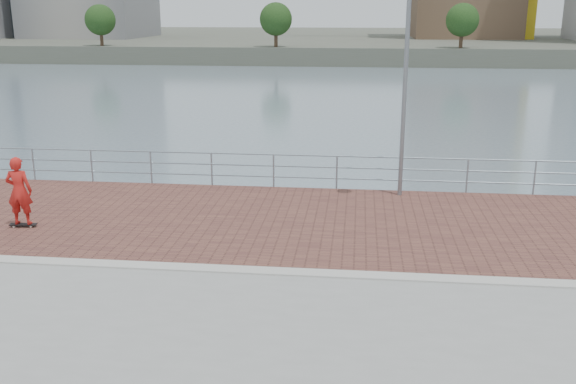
# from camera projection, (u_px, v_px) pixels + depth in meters

# --- Properties ---
(water) EXTENTS (400.00, 400.00, 0.00)m
(water) POSITION_uv_depth(u_px,v_px,m) (278.00, 353.00, 14.75)
(water) COLOR slate
(water) RESTS_ON ground
(brick_lane) EXTENTS (40.00, 6.80, 0.02)m
(brick_lane) POSITION_uv_depth(u_px,v_px,m) (294.00, 221.00, 17.64)
(brick_lane) COLOR brown
(brick_lane) RESTS_ON seawall
(curb) EXTENTS (40.00, 0.40, 0.06)m
(curb) POSITION_uv_depth(u_px,v_px,m) (278.00, 272.00, 14.19)
(curb) COLOR #B7B5AD
(curb) RESTS_ON seawall
(far_shore) EXTENTS (320.00, 95.00, 2.50)m
(far_shore) POSITION_uv_depth(u_px,v_px,m) (353.00, 41.00, 131.43)
(far_shore) COLOR #4C5142
(far_shore) RESTS_ON ground
(guardrail) EXTENTS (39.06, 0.06, 1.13)m
(guardrail) POSITION_uv_depth(u_px,v_px,m) (305.00, 168.00, 20.70)
(guardrail) COLOR #8C9EA8
(guardrail) RESTS_ON brick_lane
(street_lamp) EXTENTS (0.49, 1.43, 6.73)m
(street_lamp) POSITION_uv_depth(u_px,v_px,m) (408.00, 40.00, 18.30)
(street_lamp) COLOR gray
(street_lamp) RESTS_ON brick_lane
(skateboard) EXTENTS (0.73, 0.25, 0.08)m
(skateboard) POSITION_uv_depth(u_px,v_px,m) (23.00, 225.00, 17.13)
(skateboard) COLOR black
(skateboard) RESTS_ON brick_lane
(skateboarder) EXTENTS (0.71, 0.50, 1.83)m
(skateboarder) POSITION_uv_depth(u_px,v_px,m) (19.00, 191.00, 16.87)
(skateboarder) COLOR red
(skateboarder) RESTS_ON skateboard
(shoreline_trees) EXTENTS (169.37, 4.93, 6.58)m
(shoreline_trees) POSITION_uv_depth(u_px,v_px,m) (575.00, 19.00, 83.47)
(shoreline_trees) COLOR #473323
(shoreline_trees) RESTS_ON far_shore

